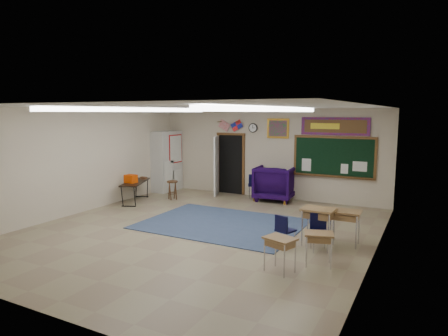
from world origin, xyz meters
The scene contains 25 objects.
floor centered at (0.00, 0.00, 0.00)m, with size 9.00×9.00×0.00m, color #83785A.
back_wall centered at (0.00, 4.50, 1.50)m, with size 8.00×0.04×3.00m, color beige.
front_wall centered at (0.00, -4.50, 1.50)m, with size 8.00×0.04×3.00m, color beige.
left_wall centered at (-4.00, 0.00, 1.50)m, with size 0.04×9.00×3.00m, color beige.
right_wall centered at (4.00, 0.00, 1.50)m, with size 0.04×9.00×3.00m, color beige.
ceiling centered at (0.00, 0.00, 3.00)m, with size 8.00×9.00×0.04m, color silver.
area_rug centered at (0.20, 0.80, 0.01)m, with size 4.00×3.00×0.02m, color #334261.
fluorescent_strips centered at (0.00, 0.00, 2.94)m, with size 3.86×6.00×0.10m, color white, non-canonical shape.
doorway centered at (-1.50, 4.35, 1.06)m, with size 1.10×0.89×2.16m.
chalkboard centered at (2.20, 4.46, 1.46)m, with size 2.55×0.14×1.30m.
bulletin_board centered at (2.20, 4.47, 2.45)m, with size 2.10×0.05×0.55m.
framed_art_print centered at (0.35, 4.47, 2.35)m, with size 0.75×0.05×0.65m.
wall_clock centered at (-0.55, 4.47, 2.35)m, with size 0.32×0.05×0.32m.
wall_flags centered at (-1.40, 4.44, 2.48)m, with size 1.16×0.06×0.70m, color red, non-canonical shape.
storage_cabinet centered at (-3.71, 3.85, 1.10)m, with size 0.59×1.25×2.20m.
wingback_armchair centered at (0.40, 4.15, 0.57)m, with size 1.21×1.25×1.14m, color black.
student_chair_reading centered at (-0.35, 4.15, 0.42)m, with size 0.42×0.42×0.83m, color black, non-canonical shape.
student_chair_desk_a centered at (2.26, -0.16, 0.36)m, with size 0.36×0.36×0.72m, color black, non-canonical shape.
student_chair_desk_b centered at (2.95, -0.04, 0.39)m, with size 0.39×0.39×0.77m, color black, non-canonical shape.
student_desk_front_left centered at (2.83, 0.30, 0.46)m, with size 0.70×0.53×0.83m.
student_desk_front_right centered at (3.34, 0.61, 0.43)m, with size 0.65×0.49×0.77m.
student_desk_back_left centered at (2.60, -1.48, 0.36)m, with size 0.64×0.55×0.65m.
student_desk_back_right centered at (3.14, -0.84, 0.36)m, with size 0.62×0.54×0.64m.
folding_table centered at (-3.52, 1.81, 0.36)m, with size 1.12×1.69×0.91m.
wooden_stool centered at (-2.65, 2.65, 0.32)m, with size 0.35×0.35×0.62m.
Camera 1 is at (4.92, -8.07, 2.87)m, focal length 32.00 mm.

